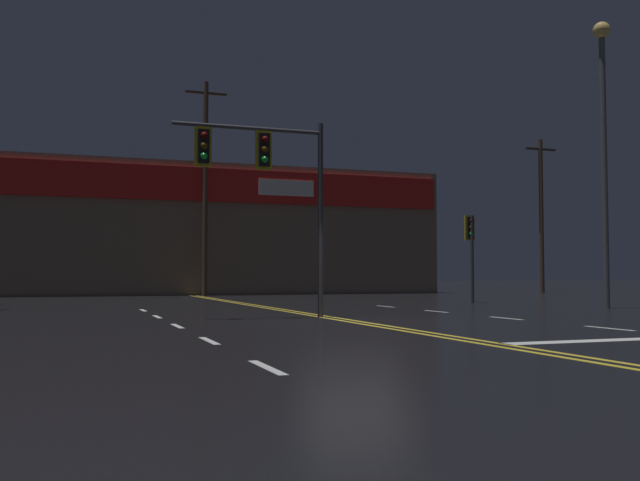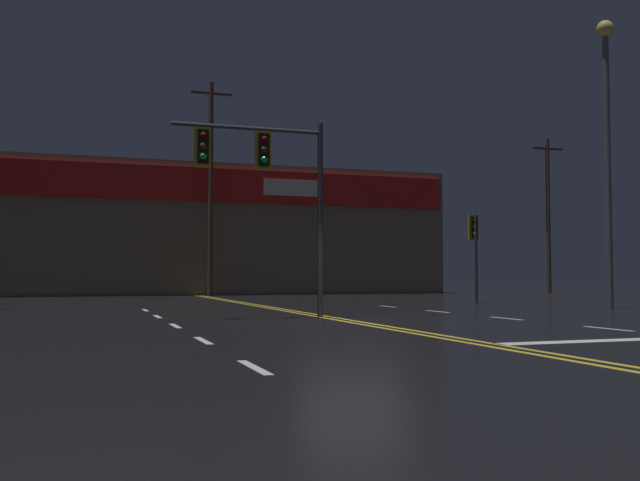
# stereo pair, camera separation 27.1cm
# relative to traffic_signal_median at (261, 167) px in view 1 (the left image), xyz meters

# --- Properties ---
(ground_plane) EXTENTS (200.00, 200.00, 0.00)m
(ground_plane) POSITION_rel_traffic_signal_median_xyz_m (1.75, -2.00, -3.81)
(ground_plane) COLOR black
(road_markings) EXTENTS (12.15, 60.00, 0.01)m
(road_markings) POSITION_rel_traffic_signal_median_xyz_m (2.42, -2.94, -3.81)
(road_markings) COLOR gold
(road_markings) RESTS_ON ground
(traffic_signal_median) EXTENTS (3.90, 0.36, 5.03)m
(traffic_signal_median) POSITION_rel_traffic_signal_median_xyz_m (0.00, 0.00, 0.00)
(traffic_signal_median) COLOR #38383D
(traffic_signal_median) RESTS_ON ground
(traffic_signal_corner_northeast) EXTENTS (0.42, 0.36, 3.45)m
(traffic_signal_corner_northeast) POSITION_rel_traffic_signal_median_xyz_m (10.43, 7.13, -1.28)
(traffic_signal_corner_northeast) COLOR #38383D
(traffic_signal_corner_northeast) RESTS_ON ground
(streetlight_far_left) EXTENTS (0.56, 0.56, 9.49)m
(streetlight_far_left) POSITION_rel_traffic_signal_median_xyz_m (12.03, 1.47, 2.24)
(streetlight_far_left) COLOR #59595E
(streetlight_far_left) RESTS_ON ground
(building_backdrop) EXTENTS (29.39, 10.23, 7.22)m
(building_backdrop) POSITION_rel_traffic_signal_median_xyz_m (1.75, 25.71, -0.19)
(building_backdrop) COLOR #7A6651
(building_backdrop) RESTS_ON ground
(utility_pole_row) EXTENTS (44.57, 0.26, 11.29)m
(utility_pole_row) POSITION_rel_traffic_signal_median_xyz_m (2.20, 19.73, 1.47)
(utility_pole_row) COLOR #4C3828
(utility_pole_row) RESTS_ON ground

